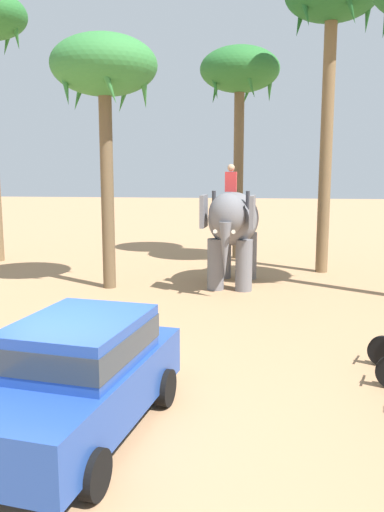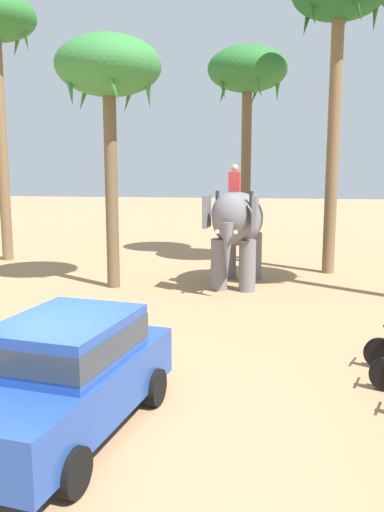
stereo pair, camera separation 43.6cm
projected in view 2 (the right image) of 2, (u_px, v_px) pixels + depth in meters
The scene contains 6 objects.
ground_plane at pixel (63, 423), 7.99m from camera, with size 120.00×120.00×0.00m, color tan.
car_sedan_foreground at pixel (67, 372), 7.56m from camera, with size 2.34×4.31×1.70m.
elephant_with_mahout at pixel (237, 225), 16.99m from camera, with size 1.82×3.93×3.88m.
palm_tree_behind_elephant at pixel (109, 73), 16.07m from camera, with size 3.20×3.20×7.70m.
palm_tree_near_hut at pixel (339, 5), 17.96m from camera, with size 3.20×3.20×10.49m.
palm_tree_leaning_seaward at pixel (247, 76), 21.36m from camera, with size 3.20×3.20×8.56m.
Camera 2 is at (3.05, -7.09, 3.78)m, focal length 37.54 mm.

